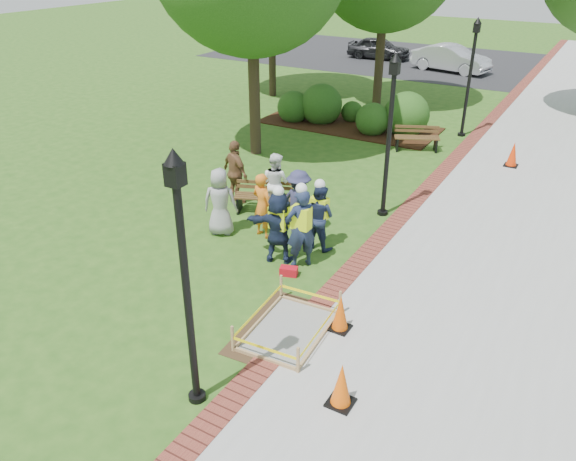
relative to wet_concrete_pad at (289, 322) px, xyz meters
The scene contains 30 objects.
ground 1.83m from the wet_concrete_pad, 155.82° to the left, with size 100.00×100.00×0.00m, color #285116.
sidewalk 11.25m from the wet_concrete_pad, 72.69° to the left, with size 6.00×60.00×0.02m, color #9E9E99.
brick_edging 10.74m from the wet_concrete_pad, 89.48° to the left, with size 0.50×60.00×0.03m, color maroon.
mulch_bed 13.57m from the wet_concrete_pad, 110.06° to the left, with size 7.00×3.00×0.05m, color #381E0F.
parking_lot 27.79m from the wet_concrete_pad, 93.41° to the left, with size 36.00×12.00×0.01m, color black.
wet_concrete_pad is the anchor object (origin of this frame).
bench_near 5.32m from the wet_concrete_pad, 127.65° to the left, with size 1.62×1.05×0.83m.
bench_far 11.32m from the wet_concrete_pad, 96.84° to the left, with size 1.61×1.10×0.84m.
cone_front 2.05m from the wet_concrete_pad, 35.87° to the right, with size 0.41×0.41×0.82m.
cone_back 0.99m from the wet_concrete_pad, 35.01° to the left, with size 0.39×0.39×0.77m.
cone_far 11.43m from the wet_concrete_pad, 80.53° to the left, with size 0.42×0.42×0.84m.
toolbox 2.05m from the wet_concrete_pad, 120.26° to the left, with size 0.39×0.21×0.19m, color red.
lamp_near 3.21m from the wet_concrete_pad, 100.11° to the right, with size 0.28×0.28×4.26m.
lamp_mid 6.18m from the wet_concrete_pad, 94.01° to the left, with size 0.28×0.28×4.26m.
lamp_far 13.93m from the wet_concrete_pad, 91.68° to the left, with size 0.28×0.28×4.26m.
shrub_a 14.05m from the wet_concrete_pad, 119.46° to the left, with size 1.32×1.32×1.32m, color #1F4614.
shrub_b 13.94m from the wet_concrete_pad, 114.81° to the left, with size 1.68×1.68×1.68m, color #1F4614.
shrub_c 12.72m from the wet_concrete_pad, 105.74° to the left, with size 1.28×1.28×1.28m, color #1F4614.
shrub_d 13.12m from the wet_concrete_pad, 100.34° to the left, with size 1.73×1.73×1.73m, color #1F4614.
shrub_e 14.23m from the wet_concrete_pad, 109.76° to the left, with size 0.89×0.89×0.89m, color #1F4614.
casual_person_a 4.44m from the wet_concrete_pad, 142.94° to the left, with size 0.65×0.55×1.72m.
casual_person_b 4.02m from the wet_concrete_pad, 129.60° to the left, with size 0.59×0.45×1.66m.
casual_person_c 5.42m from the wet_concrete_pad, 124.08° to the left, with size 0.56×0.40×1.65m.
casual_person_d 6.13m from the wet_concrete_pad, 134.21° to the left, with size 0.68×0.57×1.81m.
casual_person_e 4.13m from the wet_concrete_pad, 116.81° to the left, with size 0.62×0.51×1.68m.
hivis_worker_a 2.79m from the wet_concrete_pad, 125.03° to the left, with size 0.63×0.50×1.87m.
hivis_worker_b 2.61m from the wet_concrete_pad, 114.04° to the left, with size 0.68×0.70×2.02m.
hivis_worker_c 3.47m from the wet_concrete_pad, 108.19° to the left, with size 0.55×0.39×1.76m.
parked_car_a 28.24m from the wet_concrete_pad, 108.76° to the left, with size 4.39×1.91×1.43m, color black.
parked_car_b 25.54m from the wet_concrete_pad, 99.31° to the left, with size 4.82×2.10×1.57m, color #B9B9BF.
Camera 1 is at (5.96, -8.15, 6.60)m, focal length 35.00 mm.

